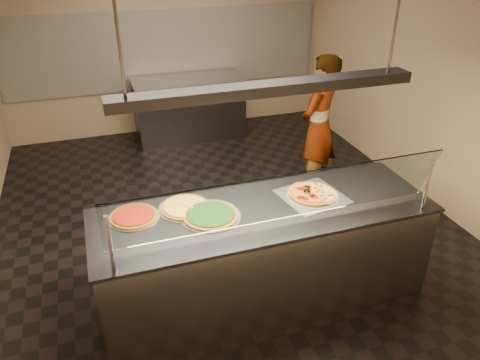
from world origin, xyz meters
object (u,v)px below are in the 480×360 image
object	(u,v)px
pizza_tomato	(134,216)
pizza_cheese	(185,207)
sneeze_guard	(282,199)
pizza_spatula	(194,205)
perforated_tray	(312,195)
half_pizza_pepperoni	(302,194)
prep_table	(189,108)
pizza_spinach	(210,215)
heat_lamp_housing	(268,89)
half_pizza_sausage	(323,192)
worker	(319,127)
serving_counter	(263,255)

from	to	relation	value
pizza_tomato	pizza_cheese	bearing A→B (deg)	0.55
sneeze_guard	pizza_spatula	world-z (taller)	sneeze_guard
perforated_tray	pizza_cheese	distance (m)	1.09
half_pizza_pepperoni	prep_table	xyz separation A→B (m)	(-0.12, 3.80, -0.50)
pizza_spinach	pizza_tomato	xyz separation A→B (m)	(-0.59, 0.18, -0.00)
heat_lamp_housing	half_pizza_sausage	bearing A→B (deg)	6.79
sneeze_guard	heat_lamp_housing	xyz separation A→B (m)	(0.00, 0.34, 0.72)
pizza_cheese	half_pizza_sausage	bearing A→B (deg)	-7.65
pizza_cheese	worker	xyz separation A→B (m)	(1.94, 1.40, -0.08)
serving_counter	pizza_tomato	distance (m)	1.16
pizza_cheese	half_pizza_pepperoni	bearing A→B (deg)	-9.12
pizza_spatula	worker	bearing A→B (deg)	37.26
worker	pizza_spinach	bearing A→B (deg)	5.32
prep_table	pizza_spatula	bearing A→B (deg)	-102.21
heat_lamp_housing	pizza_tomato	bearing A→B (deg)	167.81
serving_counter	pizza_tomato	world-z (taller)	pizza_tomato
half_pizza_sausage	pizza_spinach	xyz separation A→B (m)	(-1.02, -0.03, -0.01)
perforated_tray	half_pizza_sausage	world-z (taller)	half_pizza_sausage
half_pizza_sausage	pizza_tomato	bearing A→B (deg)	174.47
serving_counter	pizza_spatula	xyz separation A→B (m)	(-0.54, 0.20, 0.49)
serving_counter	pizza_spatula	bearing A→B (deg)	159.69
pizza_spinach	pizza_spatula	size ratio (longest dim) A/B	1.76
half_pizza_sausage	serving_counter	bearing A→B (deg)	-173.21
pizza_tomato	heat_lamp_housing	distance (m)	1.46
sneeze_guard	pizza_spatula	size ratio (longest dim) A/B	9.48
pizza_spinach	half_pizza_pepperoni	bearing A→B (deg)	2.15
serving_counter	pizza_tomato	xyz separation A→B (m)	(-1.03, 0.22, 0.48)
perforated_tray	heat_lamp_housing	xyz separation A→B (m)	(-0.47, -0.07, 1.01)
half_pizza_sausage	worker	distance (m)	1.74
sneeze_guard	worker	world-z (taller)	worker
serving_counter	worker	bearing A→B (deg)	50.74
pizza_cheese	pizza_tomato	world-z (taller)	same
half_pizza_sausage	pizza_spinach	bearing A→B (deg)	-178.34
half_pizza_sausage	pizza_spatula	size ratio (longest dim) A/B	1.63
pizza_spinach	pizza_spatula	distance (m)	0.19
serving_counter	half_pizza_sausage	bearing A→B (deg)	6.79
sneeze_guard	worker	xyz separation A→B (m)	(1.33, 1.97, -0.36)
half_pizza_sausage	prep_table	size ratio (longest dim) A/B	0.26
half_pizza_pepperoni	prep_table	size ratio (longest dim) A/B	0.26
half_pizza_sausage	pizza_tomato	distance (m)	1.61
perforated_tray	pizza_cheese	xyz separation A→B (m)	(-1.08, 0.16, 0.01)
pizza_tomato	prep_table	xyz separation A→B (m)	(1.28, 3.65, -0.48)
half_pizza_sausage	pizza_cheese	distance (m)	1.20
prep_table	worker	bearing A→B (deg)	-64.29
pizza_spinach	prep_table	world-z (taller)	pizza_spinach
serving_counter	perforated_tray	size ratio (longest dim) A/B	4.86
serving_counter	prep_table	size ratio (longest dim) A/B	1.67
serving_counter	perforated_tray	xyz separation A→B (m)	(0.47, 0.07, 0.47)
pizza_cheese	pizza_spatula	world-z (taller)	pizza_spatula
half_pizza_sausage	worker	size ratio (longest dim) A/B	0.26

